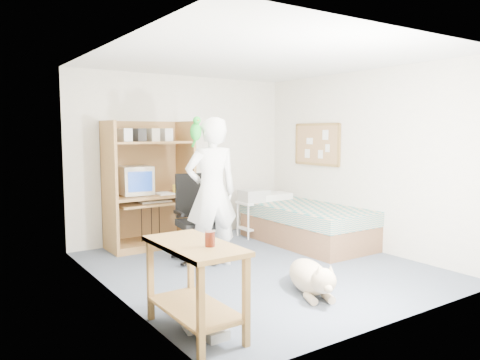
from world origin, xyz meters
The scene contains 21 objects.
floor centered at (0.00, 0.00, 0.00)m, with size 4.00×4.00×0.00m, color #495264.
wall_back centered at (0.00, 2.00, 1.25)m, with size 3.60×0.02×2.50m, color silver.
wall_right centered at (1.80, 0.00, 1.25)m, with size 0.02×4.00×2.50m, color silver.
wall_left centered at (-1.80, 0.00, 1.25)m, with size 0.02×4.00×2.50m, color silver.
ceiling centered at (0.00, 0.00, 2.50)m, with size 3.60×4.00×0.02m, color white.
computer_hutch centered at (-0.70, 1.74, 0.82)m, with size 1.20×0.63×1.80m.
bed centered at (1.30, 0.62, 0.29)m, with size 1.02×2.02×0.66m.
side_desk centered at (-1.55, -1.20, 0.49)m, with size 0.50×1.00×0.75m.
corkboard centered at (1.77, 0.90, 1.45)m, with size 0.04×0.94×0.66m.
office_chair centered at (-0.49, 0.70, 0.39)m, with size 0.62×0.62×1.10m.
person centered at (-0.45, 0.39, 0.91)m, with size 0.67×0.44×1.83m, color white.
parrot centered at (-0.65, 0.41, 1.67)m, with size 0.13×0.24×0.37m.
dog centered at (-0.13, -1.05, 0.18)m, with size 0.59×1.02×0.40m.
printer_cart centered at (0.92, 1.40, 0.37)m, with size 0.49×0.40×0.56m.
printer centered at (0.92, 1.40, 0.65)m, with size 0.42×0.32×0.18m, color #B3B3AE.
crt_monitor centered at (-0.89, 1.75, 0.97)m, with size 0.45×0.47×0.40m.
keyboard centered at (-0.67, 1.58, 0.67)m, with size 0.45×0.16×0.03m, color beige.
pencil_cup centered at (-0.32, 1.65, 0.82)m, with size 0.08×0.08×0.12m, color gold.
drink_glass centered at (-1.50, -1.36, 0.81)m, with size 0.08×0.08×0.12m, color #3D1309.
floor_box_a centered at (-1.50, -1.17, 0.05)m, with size 0.25×0.20×0.10m, color white.
floor_box_b centered at (-1.49, -1.39, 0.04)m, with size 0.18×0.22×0.08m, color #B2B2AD.
Camera 1 is at (-3.33, -4.49, 1.66)m, focal length 35.00 mm.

